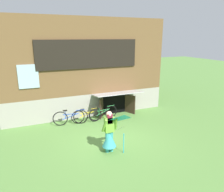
{
  "coord_description": "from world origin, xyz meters",
  "views": [
    {
      "loc": [
        -3.07,
        -7.28,
        4.16
      ],
      "look_at": [
        0.38,
        0.91,
        1.66
      ],
      "focal_mm": 33.78,
      "sensor_mm": 36.0,
      "label": 1
    }
  ],
  "objects_px": {
    "person": "(109,135)",
    "bicycle_yellow": "(87,115)",
    "kite": "(124,125)",
    "bicycle_blue": "(71,117)",
    "bicycle_green": "(103,113)"
  },
  "relations": [
    {
      "from": "bicycle_yellow",
      "to": "bicycle_blue",
      "type": "relative_size",
      "value": 0.94
    },
    {
      "from": "bicycle_yellow",
      "to": "kite",
      "type": "bearing_deg",
      "value": -84.72
    },
    {
      "from": "kite",
      "to": "bicycle_yellow",
      "type": "bearing_deg",
      "value": 94.79
    },
    {
      "from": "person",
      "to": "bicycle_yellow",
      "type": "relative_size",
      "value": 1.01
    },
    {
      "from": "bicycle_green",
      "to": "bicycle_yellow",
      "type": "relative_size",
      "value": 1.03
    },
    {
      "from": "person",
      "to": "kite",
      "type": "distance_m",
      "value": 0.85
    },
    {
      "from": "bicycle_green",
      "to": "bicycle_yellow",
      "type": "height_order",
      "value": "bicycle_green"
    },
    {
      "from": "kite",
      "to": "bicycle_yellow",
      "type": "relative_size",
      "value": 0.94
    },
    {
      "from": "person",
      "to": "kite",
      "type": "height_order",
      "value": "person"
    },
    {
      "from": "person",
      "to": "kite",
      "type": "bearing_deg",
      "value": -48.47
    },
    {
      "from": "bicycle_green",
      "to": "bicycle_blue",
      "type": "bearing_deg",
      "value": 172.11
    },
    {
      "from": "bicycle_blue",
      "to": "person",
      "type": "bearing_deg",
      "value": -67.04
    },
    {
      "from": "person",
      "to": "bicycle_yellow",
      "type": "height_order",
      "value": "person"
    },
    {
      "from": "person",
      "to": "kite",
      "type": "xyz_separation_m",
      "value": [
        0.34,
        -0.54,
        0.56
      ]
    },
    {
      "from": "person",
      "to": "bicycle_blue",
      "type": "relative_size",
      "value": 0.95
    }
  ]
}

